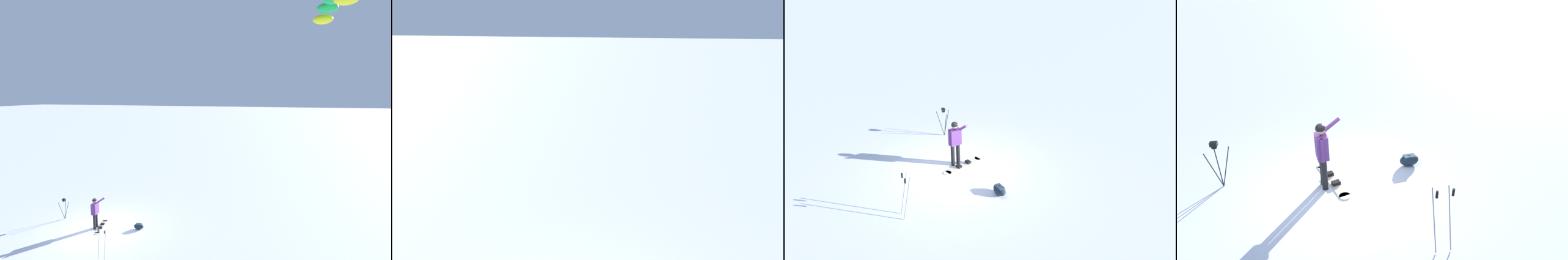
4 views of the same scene
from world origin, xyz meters
TOP-DOWN VIEW (x-y plane):
  - ground_plane at (0.00, 0.00)m, footprint 300.00×300.00m
  - snowboarder at (-0.04, -0.41)m, footprint 0.53×0.64m
  - snowboard at (-0.26, -0.21)m, footprint 1.69×0.73m
  - traction_kite at (-1.71, 11.07)m, footprint 3.84×1.42m
  - gear_bag_large at (-0.58, 1.89)m, footprint 0.36×0.56m
  - camera_tripod at (-0.53, -2.84)m, footprint 0.55×0.51m
  - ski_poles at (2.31, 1.60)m, footprint 0.32×0.39m

SIDE VIEW (x-z plane):
  - ground_plane at x=0.00m, z-range 0.00..0.00m
  - snowboard at x=-0.26m, z-range -0.03..0.07m
  - gear_bag_large at x=-0.58m, z-range 0.01..0.31m
  - ski_poles at x=2.31m, z-range 0.21..1.51m
  - camera_tripod at x=-0.53m, z-range 0.27..1.50m
  - snowboarder at x=-0.04m, z-range 0.17..1.88m
  - traction_kite at x=-1.71m, z-range 10.66..11.59m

